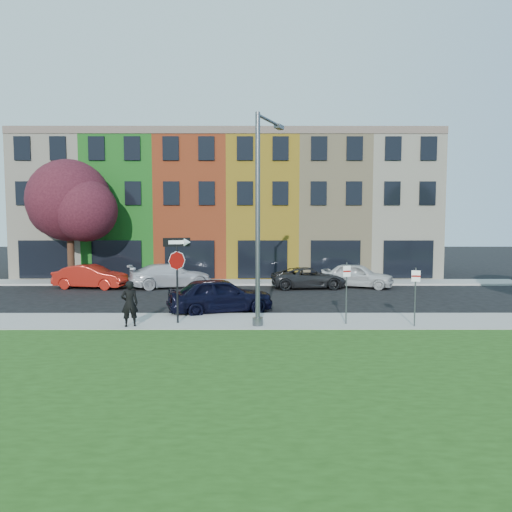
{
  "coord_description": "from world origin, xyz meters",
  "views": [
    {
      "loc": [
        -0.52,
        -15.0,
        4.06
      ],
      "look_at": [
        -0.48,
        4.0,
        2.63
      ],
      "focal_mm": 32.0,
      "sensor_mm": 36.0,
      "label": 1
    }
  ],
  "objects_px": {
    "stop_sign": "(177,263)",
    "street_lamp": "(260,220)",
    "sedan_near": "(220,295)",
    "man": "(130,304)"
  },
  "relations": [
    {
      "from": "stop_sign",
      "to": "street_lamp",
      "type": "bearing_deg",
      "value": -23.47
    },
    {
      "from": "sedan_near",
      "to": "street_lamp",
      "type": "relative_size",
      "value": 0.63
    },
    {
      "from": "stop_sign",
      "to": "street_lamp",
      "type": "distance_m",
      "value": 3.63
    },
    {
      "from": "stop_sign",
      "to": "sedan_near",
      "type": "xyz_separation_m",
      "value": [
        1.47,
        2.58,
        -1.68
      ]
    },
    {
      "from": "man",
      "to": "sedan_near",
      "type": "xyz_separation_m",
      "value": [
        3.17,
        3.19,
        -0.2
      ]
    },
    {
      "from": "stop_sign",
      "to": "man",
      "type": "bearing_deg",
      "value": -179.58
    },
    {
      "from": "stop_sign",
      "to": "man",
      "type": "height_order",
      "value": "stop_sign"
    },
    {
      "from": "street_lamp",
      "to": "sedan_near",
      "type": "bearing_deg",
      "value": 146.5
    },
    {
      "from": "stop_sign",
      "to": "sedan_near",
      "type": "bearing_deg",
      "value": 41.16
    },
    {
      "from": "street_lamp",
      "to": "man",
      "type": "bearing_deg",
      "value": -150.95
    }
  ]
}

